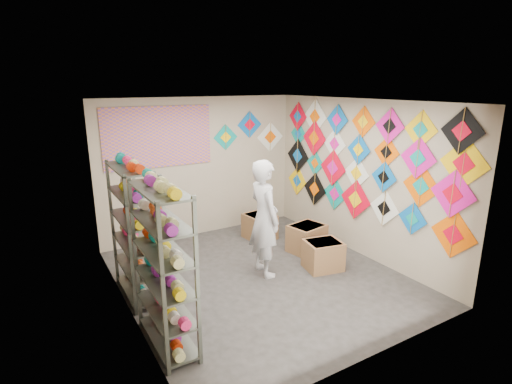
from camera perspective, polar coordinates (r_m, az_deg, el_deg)
ground at (r=6.42m, az=0.61°, el=-12.00°), size 4.50×4.50×0.00m
room_walls at (r=5.85m, az=0.66°, el=2.45°), size 4.50×4.50×4.50m
shelf_rack_front at (r=4.64m, az=-13.02°, el=-10.59°), size 0.40×1.10×1.90m
shelf_rack_back at (r=5.81m, az=-17.03°, el=-5.51°), size 0.40×1.10×1.90m
string_spools at (r=5.18m, az=-15.33°, el=-6.81°), size 0.12×2.36×0.12m
kite_wall_display at (r=7.06m, az=14.58°, el=4.01°), size 0.05×4.31×2.10m
back_wall_kites at (r=8.28m, az=-0.61°, el=8.39°), size 1.63×0.02×0.88m
poster at (r=7.48m, az=-13.72°, el=7.62°), size 2.00×0.01×1.10m
shopkeeper at (r=6.19m, az=1.19°, el=-3.77°), size 0.72×0.52×1.85m
carton_a at (r=6.67m, az=9.55°, el=-8.88°), size 0.65×0.58×0.47m
carton_b at (r=7.28m, az=7.25°, el=-6.57°), size 0.69×0.60×0.49m
carton_c at (r=7.82m, az=0.53°, el=-4.93°), size 0.56×0.61×0.48m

